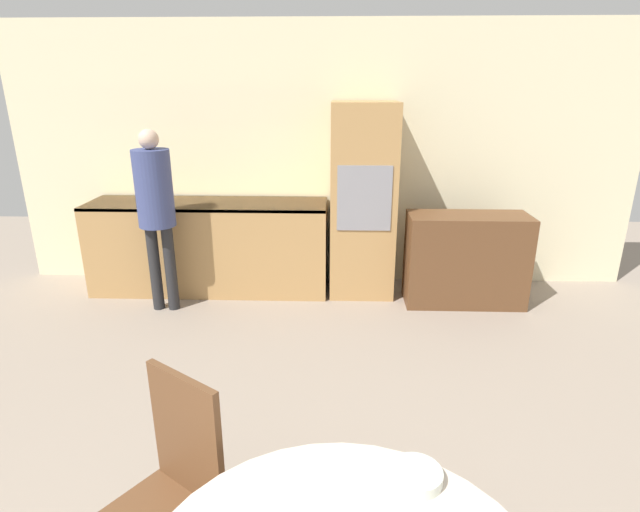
{
  "coord_description": "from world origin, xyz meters",
  "views": [
    {
      "loc": [
        0.14,
        0.41,
        2.01
      ],
      "look_at": [
        0.05,
        3.07,
        1.09
      ],
      "focal_mm": 28.0,
      "sensor_mm": 36.0,
      "label": 1
    }
  ],
  "objects_px": {
    "chair_far_left": "(172,485)",
    "bowl_centre": "(416,476)",
    "oven_unit": "(363,201)",
    "sideboard": "(466,260)",
    "person_standing": "(155,201)"
  },
  "relations": [
    {
      "from": "person_standing",
      "to": "bowl_centre",
      "type": "bearing_deg",
      "value": -57.12
    },
    {
      "from": "oven_unit",
      "to": "sideboard",
      "type": "xyz_separation_m",
      "value": [
        0.98,
        -0.26,
        -0.49
      ]
    },
    {
      "from": "sideboard",
      "to": "chair_far_left",
      "type": "bearing_deg",
      "value": -121.74
    },
    {
      "from": "sideboard",
      "to": "bowl_centre",
      "type": "distance_m",
      "value": 3.3
    },
    {
      "from": "chair_far_left",
      "to": "bowl_centre",
      "type": "xyz_separation_m",
      "value": [
        0.9,
        -0.15,
        0.21
      ]
    },
    {
      "from": "oven_unit",
      "to": "bowl_centre",
      "type": "bearing_deg",
      "value": -89.6
    },
    {
      "from": "oven_unit",
      "to": "sideboard",
      "type": "distance_m",
      "value": 1.12
    },
    {
      "from": "person_standing",
      "to": "bowl_centre",
      "type": "height_order",
      "value": "person_standing"
    },
    {
      "from": "oven_unit",
      "to": "bowl_centre",
      "type": "height_order",
      "value": "oven_unit"
    },
    {
      "from": "person_standing",
      "to": "sideboard",
      "type": "bearing_deg",
      "value": 4.96
    },
    {
      "from": "oven_unit",
      "to": "bowl_centre",
      "type": "xyz_separation_m",
      "value": [
        0.02,
        -3.4,
        -0.17
      ]
    },
    {
      "from": "oven_unit",
      "to": "sideboard",
      "type": "relative_size",
      "value": 1.67
    },
    {
      "from": "bowl_centre",
      "to": "person_standing",
      "type": "bearing_deg",
      "value": 122.88
    },
    {
      "from": "chair_far_left",
      "to": "bowl_centre",
      "type": "distance_m",
      "value": 0.93
    },
    {
      "from": "sideboard",
      "to": "chair_far_left",
      "type": "distance_m",
      "value": 3.52
    }
  ]
}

